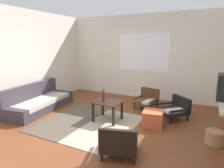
{
  "coord_description": "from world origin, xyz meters",
  "views": [
    {
      "loc": [
        1.97,
        -3.07,
        1.77
      ],
      "look_at": [
        -0.14,
        1.07,
        0.8
      ],
      "focal_mm": 31.05,
      "sensor_mm": 36.0,
      "label": 1
    }
  ],
  "objects": [
    {
      "name": "side_wall_left",
      "position": [
        -2.66,
        0.3,
        1.35
      ],
      "size": [
        0.12,
        6.6,
        2.7
      ],
      "primitive_type": "cube",
      "color": "silver",
      "rests_on": "ground"
    },
    {
      "name": "armchair_striped_foreground",
      "position": [
        0.8,
        -0.53,
        0.24
      ],
      "size": [
        0.71,
        0.71,
        0.54
      ],
      "color": "black",
      "rests_on": "ground"
    },
    {
      "name": "glass_bottle",
      "position": [
        -0.17,
        0.68,
        0.58
      ],
      "size": [
        0.07,
        0.07,
        0.29
      ],
      "color": "#5B2319",
      "rests_on": "coffee_table"
    },
    {
      "name": "armchair_by_window",
      "position": [
        0.48,
        2.01,
        0.25
      ],
      "size": [
        0.64,
        0.63,
        0.54
      ],
      "color": "#472D19",
      "rests_on": "ground"
    },
    {
      "name": "wicker_basket",
      "position": [
        2.16,
        0.63,
        0.12
      ],
      "size": [
        0.32,
        0.32,
        0.24
      ],
      "primitive_type": "cylinder",
      "color": "#9E7A4C",
      "rests_on": "ground"
    },
    {
      "name": "ground_plane",
      "position": [
        0.0,
        0.0,
        0.0
      ],
      "size": [
        7.8,
        7.8,
        0.0
      ],
      "primitive_type": "plane",
      "color": "brown"
    },
    {
      "name": "far_wall_with_window",
      "position": [
        0.0,
        3.06,
        1.35
      ],
      "size": [
        5.6,
        0.13,
        2.7
      ],
      "color": "silver",
      "rests_on": "ground"
    },
    {
      "name": "area_rug",
      "position": [
        -0.39,
        0.35,
        0.01
      ],
      "size": [
        2.09,
        2.0,
        0.01
      ],
      "color": "#4C4238",
      "rests_on": "ground"
    },
    {
      "name": "armchair_corner",
      "position": [
        1.3,
        1.59,
        0.25
      ],
      "size": [
        0.84,
        0.84,
        0.52
      ],
      "color": "black",
      "rests_on": "ground"
    },
    {
      "name": "ottoman_orange",
      "position": [
        0.96,
        0.86,
        0.17
      ],
      "size": [
        0.5,
        0.5,
        0.35
      ],
      "primitive_type": "cube",
      "rotation": [
        0.0,
        0.0,
        0.18
      ],
      "color": "#BC5633",
      "rests_on": "ground"
    },
    {
      "name": "coffee_table",
      "position": [
        -0.06,
        0.7,
        0.36
      ],
      "size": [
        0.6,
        0.53,
        0.46
      ],
      "color": "black",
      "rests_on": "ground"
    },
    {
      "name": "couch",
      "position": [
        -2.11,
        0.54,
        0.21
      ],
      "size": [
        1.02,
        2.14,
        0.7
      ],
      "color": "#38333D",
      "rests_on": "ground"
    }
  ]
}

